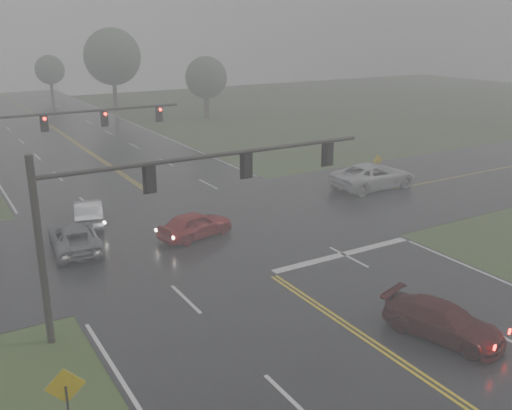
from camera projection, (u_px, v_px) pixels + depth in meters
main_road at (215, 237)px, 31.60m from camera, size 18.00×160.00×0.02m
cross_street at (200, 227)px, 33.23m from camera, size 120.00×14.00×0.02m
stop_bar at (343, 255)px, 29.23m from camera, size 8.50×0.50×0.01m
sedan_maroon at (441, 337)px, 21.56m from camera, size 3.12×4.92×1.33m
sedan_red at (196, 237)px, 31.61m from camera, size 4.58×2.61×1.47m
sedan_silver at (90, 224)px, 33.67m from camera, size 2.56×4.67×1.46m
car_grey at (76, 250)px, 29.80m from camera, size 2.83×5.24×1.39m
pickup_white at (373, 188)px, 41.05m from camera, size 6.47×3.03×1.79m
signal_gantry_near at (158, 194)px, 21.91m from camera, size 14.28×0.31×7.14m
signal_gantry_far at (49, 133)px, 36.04m from camera, size 12.96×0.34×6.69m
sign_diamond_west at (66, 396)px, 15.38m from camera, size 1.06×0.22×2.58m
sign_diamond_east at (377, 164)px, 41.30m from camera, size 0.97×0.15×2.34m
tree_ne_a at (112, 57)px, 74.55m from camera, size 7.40×7.40×10.86m
tree_e_near at (206, 78)px, 70.00m from camera, size 5.13×5.13×7.54m
tree_n_far at (50, 70)px, 88.97m from camera, size 4.53×4.53×6.66m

